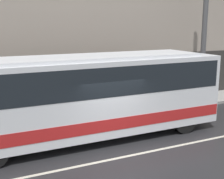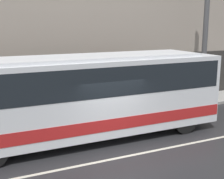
% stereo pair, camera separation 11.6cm
% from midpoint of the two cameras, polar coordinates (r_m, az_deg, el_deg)
% --- Properties ---
extents(ground_plane, '(60.00, 60.00, 0.00)m').
position_cam_midpoint_polar(ground_plane, '(11.05, 2.57, -12.20)').
color(ground_plane, '#262628').
extents(sidewalk, '(60.00, 2.28, 0.15)m').
position_cam_midpoint_polar(sidewalk, '(15.47, -6.33, -4.77)').
color(sidewalk, '#A09E99').
rests_on(sidewalk, ground_plane).
extents(lane_stripe, '(54.00, 0.14, 0.01)m').
position_cam_midpoint_polar(lane_stripe, '(11.05, 2.57, -12.18)').
color(lane_stripe, beige).
rests_on(lane_stripe, ground_plane).
extents(transit_bus, '(11.62, 2.57, 3.32)m').
position_cam_midpoint_polar(transit_bus, '(12.04, -5.55, -0.79)').
color(transit_bus, silver).
rests_on(transit_bus, ground_plane).
extents(utility_pole_near, '(0.29, 0.29, 6.93)m').
position_cam_midpoint_polar(utility_pole_near, '(18.35, 16.80, 8.69)').
color(utility_pole_near, '#4C4C4F').
rests_on(utility_pole_near, sidewalk).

